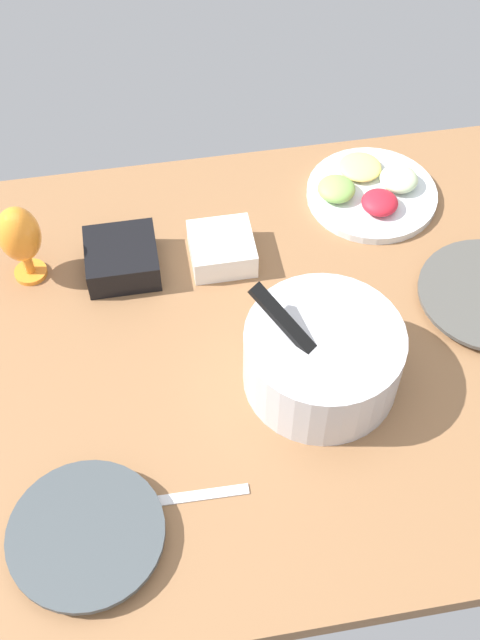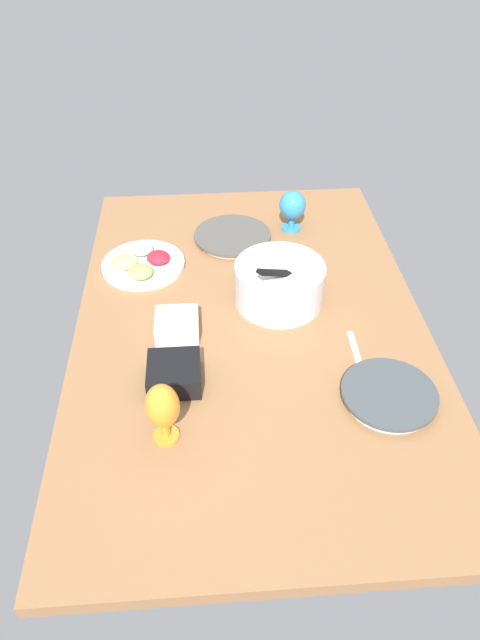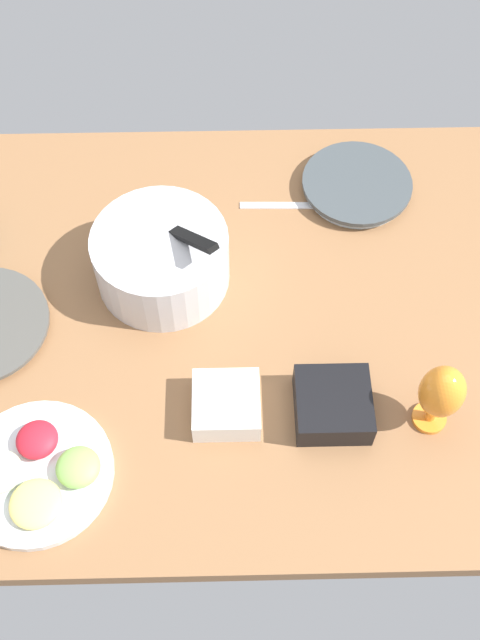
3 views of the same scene
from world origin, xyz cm
name	(u,v)px [view 2 (image 2 of 3)]	position (x,y,z in cm)	size (l,w,h in cm)	color
ground_plane	(251,326)	(0.00, 0.00, -2.00)	(160.00, 104.00, 4.00)	#8C603D
dinner_plate_left	(232,237)	(-45.10, -2.62, 1.19)	(27.38, 27.38, 2.30)	silver
dinner_plate_right	(389,395)	(33.68, 32.64, 1.52)	(24.69, 24.69, 2.93)	silver
mixing_bowl	(279,282)	(-9.00, 9.47, 7.03)	(27.48, 27.48, 19.73)	silver
fruit_platter	(142,263)	(-30.12, -33.77, 1.88)	(27.69, 27.69, 5.42)	silver
hurricane_glass_orange	(163,408)	(41.59, -24.15, 10.73)	(8.13, 8.13, 17.53)	orange
hurricane_glass_blue	(292,206)	(-50.52, 19.35, 9.38)	(9.60, 9.60, 15.09)	#3085BC
square_bowl_black	(174,373)	(23.46, -22.33, 3.52)	(13.92, 13.92, 6.32)	black
square_bowl_white	(177,324)	(3.74, -21.80, 3.16)	(12.44, 12.44, 5.68)	white
fork_by_right_plate	(356,353)	(16.29, 28.30, 0.30)	(18.00, 1.80, 0.60)	silver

